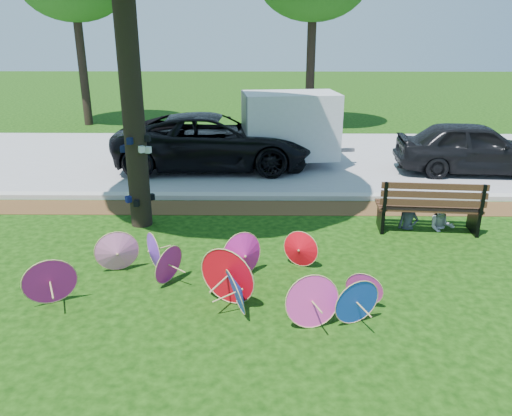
{
  "coord_description": "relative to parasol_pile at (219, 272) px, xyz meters",
  "views": [
    {
      "loc": [
        0.6,
        -6.47,
        3.94
      ],
      "look_at": [
        0.5,
        2.0,
        0.9
      ],
      "focal_mm": 35.0,
      "sensor_mm": 36.0,
      "label": 1
    }
  ],
  "objects": [
    {
      "name": "mulch_strip",
      "position": [
        0.05,
        4.03,
        -0.37
      ],
      "size": [
        90.0,
        1.0,
        0.01
      ],
      "primitive_type": "cube",
      "color": "#472D16",
      "rests_on": "ground"
    },
    {
      "name": "dark_pickup",
      "position": [
        6.75,
        7.15,
        0.37
      ],
      "size": [
        4.5,
        2.1,
        1.49
      ],
      "primitive_type": "imported",
      "rotation": [
        0.0,
        0.0,
        1.49
      ],
      "color": "black",
      "rests_on": "ground"
    },
    {
      "name": "parasol_pile",
      "position": [
        0.0,
        0.0,
        0.0
      ],
      "size": [
        5.45,
        2.26,
        0.94
      ],
      "color": "pink",
      "rests_on": "ground"
    },
    {
      "name": "street",
      "position": [
        0.05,
        8.88,
        -0.37
      ],
      "size": [
        90.0,
        8.0,
        0.01
      ],
      "primitive_type": "cube",
      "color": "gray",
      "rests_on": "ground"
    },
    {
      "name": "black_van",
      "position": [
        -0.78,
        7.65,
        0.43
      ],
      "size": [
        5.89,
        2.86,
        1.61
      ],
      "primitive_type": "imported",
      "rotation": [
        0.0,
        0.0,
        1.6
      ],
      "color": "black",
      "rests_on": "ground"
    },
    {
      "name": "curb",
      "position": [
        0.05,
        4.73,
        -0.32
      ],
      "size": [
        90.0,
        0.3,
        0.12
      ],
      "primitive_type": "cube",
      "color": "#B7B5AD",
      "rests_on": "ground"
    },
    {
      "name": "cargo_trailer",
      "position": [
        1.5,
        7.89,
        0.87
      ],
      "size": [
        2.9,
        2.03,
        2.5
      ],
      "primitive_type": "cube",
      "rotation": [
        0.0,
        0.0,
        0.12
      ],
      "color": "silver",
      "rests_on": "ground"
    },
    {
      "name": "person_left",
      "position": [
        3.72,
        2.81,
        0.19
      ],
      "size": [
        0.45,
        0.32,
        1.13
      ],
      "primitive_type": "imported",
      "rotation": [
        0.0,
        0.0,
        -0.13
      ],
      "color": "#3B4151",
      "rests_on": "ground"
    },
    {
      "name": "park_bench",
      "position": [
        4.07,
        2.76,
        0.17
      ],
      "size": [
        2.16,
        0.97,
        1.1
      ],
      "primitive_type": null,
      "rotation": [
        0.0,
        0.0,
        -0.08
      ],
      "color": "black",
      "rests_on": "ground"
    },
    {
      "name": "person_right",
      "position": [
        4.42,
        2.81,
        0.18
      ],
      "size": [
        0.58,
        0.48,
        1.12
      ],
      "primitive_type": "imported",
      "rotation": [
        0.0,
        0.0,
        -0.1
      ],
      "color": "silver",
      "rests_on": "ground"
    },
    {
      "name": "ground",
      "position": [
        0.05,
        -0.47,
        -0.38
      ],
      "size": [
        90.0,
        90.0,
        0.0
      ],
      "primitive_type": "plane",
      "color": "black",
      "rests_on": "ground"
    }
  ]
}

